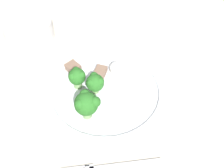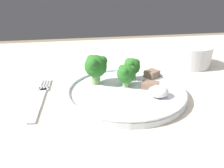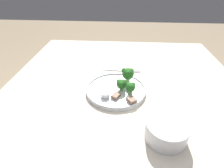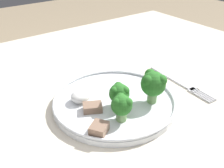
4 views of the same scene
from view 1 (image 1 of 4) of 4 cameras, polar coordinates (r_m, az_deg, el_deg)
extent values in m
cube|color=beige|center=(0.78, -4.05, -0.81)|extent=(1.32, 1.10, 0.03)
cylinder|color=brown|center=(1.54, 11.96, 10.07)|extent=(0.06, 0.06, 0.68)
cylinder|color=white|center=(0.74, -1.20, -1.67)|extent=(0.26, 0.26, 0.01)
torus|color=white|center=(0.73, -1.21, -1.22)|extent=(0.26, 0.26, 0.01)
cube|color=silver|center=(0.64, 2.57, -14.76)|extent=(0.02, 0.15, 0.00)
cube|color=silver|center=(0.64, -6.77, -14.93)|extent=(0.01, 0.06, 0.00)
cylinder|color=silver|center=(0.89, -14.97, 9.58)|extent=(0.13, 0.13, 0.06)
cylinder|color=white|center=(0.90, -14.91, 9.35)|extent=(0.11, 0.11, 0.05)
cylinder|color=#7FA866|center=(0.74, -6.27, 0.12)|extent=(0.02, 0.02, 0.02)
sphere|color=#286B23|center=(0.72, -6.43, 1.38)|extent=(0.04, 0.04, 0.04)
sphere|color=#286B23|center=(0.72, -6.60, 2.56)|extent=(0.02, 0.02, 0.02)
sphere|color=#286B23|center=(0.71, -7.27, 1.39)|extent=(0.02, 0.02, 0.02)
sphere|color=#286B23|center=(0.71, -5.59, 1.64)|extent=(0.02, 0.02, 0.02)
cylinder|color=#7FA866|center=(0.68, -4.57, -5.20)|extent=(0.02, 0.02, 0.03)
sphere|color=#286B23|center=(0.66, -4.73, -3.61)|extent=(0.05, 0.05, 0.05)
sphere|color=#286B23|center=(0.66, -4.98, -1.93)|extent=(0.02, 0.02, 0.02)
sphere|color=#286B23|center=(0.64, -5.89, -3.70)|extent=(0.02, 0.02, 0.02)
sphere|color=#286B23|center=(0.64, -3.51, -3.34)|extent=(0.02, 0.02, 0.02)
cylinder|color=#7FA866|center=(0.73, -3.05, -0.96)|extent=(0.02, 0.02, 0.02)
sphere|color=#286B23|center=(0.71, -3.12, 0.23)|extent=(0.04, 0.04, 0.04)
sphere|color=#286B23|center=(0.71, -3.31, 1.48)|extent=(0.02, 0.02, 0.02)
sphere|color=#286B23|center=(0.70, -3.95, 0.23)|extent=(0.02, 0.02, 0.02)
sphere|color=#286B23|center=(0.70, -2.19, 0.49)|extent=(0.02, 0.02, 0.02)
cube|color=#846651|center=(0.76, -2.16, 2.16)|extent=(0.05, 0.04, 0.01)
cube|color=#846651|center=(0.78, -7.13, 3.00)|extent=(0.04, 0.04, 0.02)
ellipsoid|color=white|center=(0.77, 0.97, 2.93)|extent=(0.04, 0.04, 0.02)
camera|label=2|loc=(0.70, 37.34, 7.86)|focal=35.00mm
camera|label=3|loc=(1.09, -11.24, 42.20)|focal=28.00mm
camera|label=4|loc=(0.84, -34.49, 24.10)|focal=42.00mm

